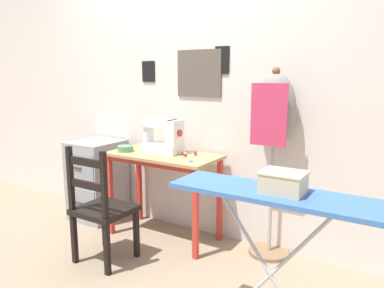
% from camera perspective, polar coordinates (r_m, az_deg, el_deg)
% --- Properties ---
extents(ground_plane, '(14.00, 14.00, 0.00)m').
position_cam_1_polar(ground_plane, '(3.26, -6.76, -15.25)').
color(ground_plane, gray).
extents(wall_back, '(10.00, 0.07, 2.55)m').
position_cam_1_polar(wall_back, '(3.38, -1.45, 8.17)').
color(wall_back, silver).
rests_on(wall_back, ground_plane).
extents(sewing_table, '(0.97, 0.48, 0.75)m').
position_cam_1_polar(sewing_table, '(3.21, -4.50, -3.56)').
color(sewing_table, tan).
rests_on(sewing_table, ground_plane).
extents(sewing_machine, '(0.36, 0.19, 0.32)m').
position_cam_1_polar(sewing_machine, '(3.22, -4.21, 1.06)').
color(sewing_machine, white).
rests_on(sewing_machine, sewing_table).
extents(fabric_bowl, '(0.14, 0.14, 0.05)m').
position_cam_1_polar(fabric_bowl, '(3.34, -10.11, -0.67)').
color(fabric_bowl, '#56895B').
rests_on(fabric_bowl, sewing_table).
extents(scissors, '(0.13, 0.07, 0.01)m').
position_cam_1_polar(scissors, '(2.91, 0.35, -2.67)').
color(scissors, silver).
rests_on(scissors, sewing_table).
extents(thread_spool_near_machine, '(0.03, 0.03, 0.03)m').
position_cam_1_polar(thread_spool_near_machine, '(3.13, -1.38, -1.46)').
color(thread_spool_near_machine, black).
rests_on(thread_spool_near_machine, sewing_table).
extents(thread_spool_mid_table, '(0.03, 0.03, 0.03)m').
position_cam_1_polar(thread_spool_mid_table, '(3.07, -1.07, -1.69)').
color(thread_spool_mid_table, red).
rests_on(thread_spool_mid_table, sewing_table).
extents(thread_spool_far_edge, '(0.03, 0.03, 0.03)m').
position_cam_1_polar(thread_spool_far_edge, '(3.12, 0.52, -1.48)').
color(thread_spool_far_edge, purple).
rests_on(thread_spool_far_edge, sewing_table).
extents(wooden_chair, '(0.40, 0.38, 0.91)m').
position_cam_1_polar(wooden_chair, '(2.93, -13.63, -9.63)').
color(wooden_chair, black).
rests_on(wooden_chair, ground_plane).
extents(filing_cabinet, '(0.43, 0.49, 0.78)m').
position_cam_1_polar(filing_cabinet, '(3.84, -14.22, -5.29)').
color(filing_cabinet, '#93999E').
rests_on(filing_cabinet, ground_plane).
extents(dress_form, '(0.32, 0.32, 1.47)m').
position_cam_1_polar(dress_form, '(2.88, 12.38, 3.39)').
color(dress_form, '#846647').
rests_on(dress_form, ground_plane).
extents(ironing_board, '(1.04, 0.30, 0.87)m').
position_cam_1_polar(ironing_board, '(1.89, 12.31, -8.67)').
color(ironing_board, '#3D6BAD').
rests_on(ironing_board, ground_plane).
extents(storage_box, '(0.21, 0.17, 0.10)m').
position_cam_1_polar(storage_box, '(1.85, 13.75, -5.68)').
color(storage_box, beige).
rests_on(storage_box, ironing_board).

